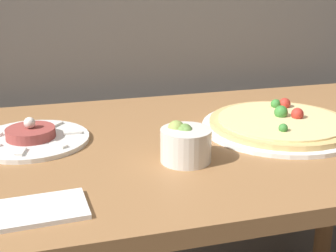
{
  "coord_description": "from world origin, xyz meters",
  "views": [
    {
      "loc": [
        -0.33,
        -0.58,
        1.15
      ],
      "look_at": [
        -0.07,
        0.35,
        0.81
      ],
      "focal_mm": 50.0,
      "sensor_mm": 36.0,
      "label": 1
    }
  ],
  "objects": [
    {
      "name": "small_bowl",
      "position": [
        -0.06,
        0.25,
        0.81
      ],
      "size": [
        0.1,
        0.1,
        0.08
      ],
      "color": "silver",
      "rests_on": "dining_table"
    },
    {
      "name": "pizza_plate",
      "position": [
        0.22,
        0.37,
        0.79
      ],
      "size": [
        0.38,
        0.38,
        0.05
      ],
      "color": "white",
      "rests_on": "dining_table"
    },
    {
      "name": "napkin",
      "position": [
        -0.36,
        0.11,
        0.78
      ],
      "size": [
        0.17,
        0.11,
        0.01
      ],
      "color": "white",
      "rests_on": "dining_table"
    },
    {
      "name": "dining_table",
      "position": [
        0.0,
        0.37,
        0.67
      ],
      "size": [
        1.33,
        0.74,
        0.77
      ],
      "color": "olive",
      "rests_on": "ground_plane"
    },
    {
      "name": "tartare_plate",
      "position": [
        -0.36,
        0.44,
        0.78
      ],
      "size": [
        0.26,
        0.26,
        0.06
      ],
      "color": "white",
      "rests_on": "dining_table"
    }
  ]
}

